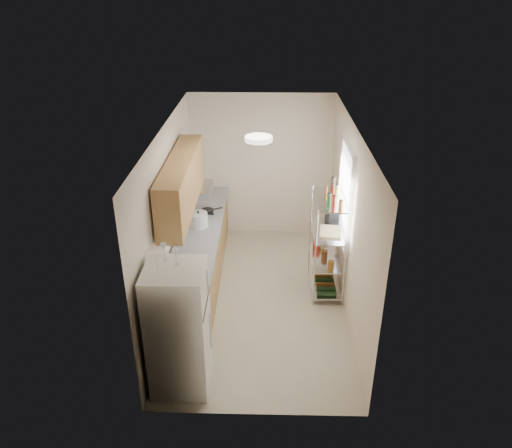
{
  "coord_description": "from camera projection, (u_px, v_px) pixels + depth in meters",
  "views": [
    {
      "loc": [
        0.11,
        -6.18,
        4.36
      ],
      "look_at": [
        -0.05,
        0.25,
        1.13
      ],
      "focal_mm": 35.0,
      "sensor_mm": 36.0,
      "label": 1
    }
  ],
  "objects": [
    {
      "name": "bakers_rack",
      "position": [
        328.0,
        225.0,
        7.23
      ],
      "size": [
        0.45,
        0.9,
        1.73
      ],
      "color": "silver",
      "rests_on": "ground"
    },
    {
      "name": "counter_run",
      "position": [
        200.0,
        257.0,
        7.69
      ],
      "size": [
        0.63,
        3.51,
        0.9
      ],
      "color": "tan",
      "rests_on": "ground"
    },
    {
      "name": "refrigerator",
      "position": [
        179.0,
        329.0,
        5.6
      ],
      "size": [
        0.65,
        0.65,
        1.58
      ],
      "primitive_type": "cube",
      "color": "white",
      "rests_on": "ground"
    },
    {
      "name": "wine_glass_a",
      "position": [
        164.0,
        252.0,
        5.36
      ],
      "size": [
        0.07,
        0.07,
        0.21
      ],
      "primitive_type": null,
      "color": "silver",
      "rests_on": "refrigerator"
    },
    {
      "name": "upper_cabinets",
      "position": [
        182.0,
        184.0,
        6.78
      ],
      "size": [
        0.33,
        2.2,
        0.72
      ],
      "primitive_type": "cube",
      "color": "tan",
      "rests_on": "room"
    },
    {
      "name": "rice_cooker",
      "position": [
        199.0,
        220.0,
        7.59
      ],
      "size": [
        0.28,
        0.28,
        0.23
      ],
      "primitive_type": "cylinder",
      "color": "silver",
      "rests_on": "counter_run"
    },
    {
      "name": "room",
      "position": [
        259.0,
        221.0,
        6.9
      ],
      "size": [
        2.52,
        4.42,
        2.62
      ],
      "color": "#AFA38E",
      "rests_on": "ground"
    },
    {
      "name": "frying_pan_large",
      "position": [
        197.0,
        214.0,
        7.99
      ],
      "size": [
        0.25,
        0.25,
        0.04
      ],
      "primitive_type": "cylinder",
      "rotation": [
        0.0,
        0.0,
        -0.05
      ],
      "color": "black",
      "rests_on": "counter_run"
    },
    {
      "name": "frying_pan_small",
      "position": [
        207.0,
        211.0,
        8.1
      ],
      "size": [
        0.28,
        0.28,
        0.04
      ],
      "primitive_type": "cylinder",
      "rotation": [
        0.0,
        0.0,
        0.49
      ],
      "color": "black",
      "rests_on": "counter_run"
    },
    {
      "name": "wine_glass_b",
      "position": [
        176.0,
        257.0,
        5.28
      ],
      "size": [
        0.07,
        0.07,
        0.19
      ],
      "primitive_type": null,
      "color": "silver",
      "rests_on": "refrigerator"
    },
    {
      "name": "cutting_board",
      "position": [
        330.0,
        232.0,
        7.21
      ],
      "size": [
        0.35,
        0.42,
        0.03
      ],
      "primitive_type": "cube",
      "rotation": [
        0.0,
        0.0,
        -0.12
      ],
      "color": "tan",
      "rests_on": "bakers_rack"
    },
    {
      "name": "storage_bag",
      "position": [
        317.0,
        242.0,
        7.74
      ],
      "size": [
        0.14,
        0.17,
        0.16
      ],
      "primitive_type": "cube",
      "rotation": [
        0.0,
        0.0,
        -0.29
      ],
      "color": "red",
      "rests_on": "bakers_rack"
    },
    {
      "name": "ceiling_dome",
      "position": [
        259.0,
        139.0,
        6.06
      ],
      "size": [
        0.34,
        0.34,
        0.05
      ],
      "primitive_type": "cylinder",
      "color": "white",
      "rests_on": "room"
    },
    {
      "name": "window",
      "position": [
        346.0,
        195.0,
        7.08
      ],
      "size": [
        0.06,
        1.0,
        1.46
      ],
      "primitive_type": "cube",
      "color": "white",
      "rests_on": "room"
    },
    {
      "name": "espresso_machine",
      "position": [
        332.0,
        212.0,
        7.51
      ],
      "size": [
        0.19,
        0.26,
        0.28
      ],
      "primitive_type": "cube",
      "rotation": [
        0.0,
        0.0,
        0.16
      ],
      "color": "black",
      "rests_on": "bakers_rack"
    },
    {
      "name": "range_hood",
      "position": [
        195.0,
        189.0,
        7.69
      ],
      "size": [
        0.5,
        0.6,
        0.12
      ],
      "primitive_type": "cube",
      "color": "#B7BABC",
      "rests_on": "room"
    }
  ]
}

